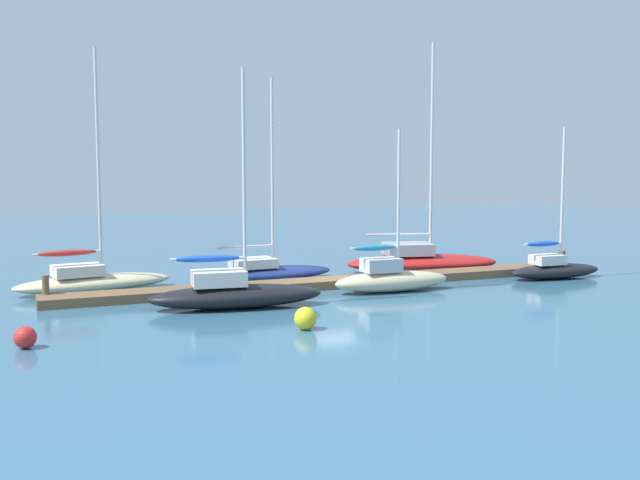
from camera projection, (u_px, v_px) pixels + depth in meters
ground_plane at (337, 286)px, 34.29m from camera, size 120.00×120.00×0.00m
dock_pier at (337, 282)px, 34.27m from camera, size 26.28×1.62×0.39m
dock_piling_near_end at (46, 290)px, 29.91m from camera, size 0.28×0.28×1.18m
dock_piling_far_end at (562, 262)px, 38.54m from camera, size 0.28×0.28×1.18m
sailboat_0 at (92, 279)px, 32.87m from camera, size 7.22×3.14×10.81m
sailboat_1 at (234, 292)px, 29.05m from camera, size 7.14×2.85×9.42m
sailboat_2 at (265, 271)px, 35.97m from camera, size 7.00×2.62×9.87m
sailboat_3 at (391, 278)px, 32.83m from camera, size 5.58×1.71×7.25m
sailboat_4 at (421, 260)px, 38.98m from camera, size 8.63×4.68×12.00m
sailboat_5 at (554, 268)px, 36.66m from camera, size 5.19×1.75×7.54m
mooring_buoy_yellow at (305, 318)px, 25.21m from camera, size 0.79×0.79×0.79m
mooring_buoy_red at (25, 337)px, 22.62m from camera, size 0.69×0.69×0.69m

